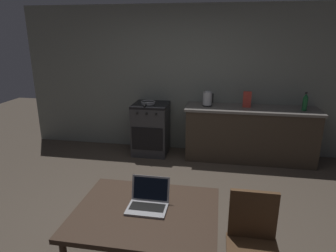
{
  "coord_description": "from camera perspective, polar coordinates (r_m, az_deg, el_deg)",
  "views": [
    {
      "loc": [
        0.66,
        -2.83,
        2.07
      ],
      "look_at": [
        0.0,
        0.91,
        0.89
      ],
      "focal_mm": 31.72,
      "sensor_mm": 36.0,
      "label": 1
    }
  ],
  "objects": [
    {
      "name": "ground_plane",
      "position": [
        3.57,
        -2.68,
        -18.18
      ],
      "size": [
        12.0,
        12.0,
        0.0
      ],
      "primitive_type": "plane",
      "color": "#473D33"
    },
    {
      "name": "back_wall",
      "position": [
        5.33,
        6.06,
        8.67
      ],
      "size": [
        6.4,
        0.1,
        2.55
      ],
      "primitive_type": "cube",
      "color": "slate",
      "rests_on": "ground_plane"
    },
    {
      "name": "kitchen_counter",
      "position": [
        5.19,
        15.38,
        -1.43
      ],
      "size": [
        2.16,
        0.64,
        0.91
      ],
      "color": "#382D23",
      "rests_on": "ground_plane"
    },
    {
      "name": "stove_oven",
      "position": [
        5.29,
        -3.27,
        -0.49
      ],
      "size": [
        0.6,
        0.62,
        0.91
      ],
      "color": "#2D2D30",
      "rests_on": "ground_plane"
    },
    {
      "name": "dining_table",
      "position": [
        2.52,
        -4.26,
        -17.2
      ],
      "size": [
        1.15,
        0.92,
        0.71
      ],
      "color": "#332319",
      "rests_on": "ground_plane"
    },
    {
      "name": "chair",
      "position": [
        2.59,
        15.91,
        -20.39
      ],
      "size": [
        0.4,
        0.4,
        0.89
      ],
      "rotation": [
        0.0,
        0.0,
        -0.25
      ],
      "color": "#4C331E",
      "rests_on": "ground_plane"
    },
    {
      "name": "laptop",
      "position": [
        2.5,
        -3.84,
        -14.36
      ],
      "size": [
        0.32,
        0.28,
        0.22
      ],
      "rotation": [
        0.0,
        0.0,
        0.1
      ],
      "color": "#99999E",
      "rests_on": "dining_table"
    },
    {
      "name": "electric_kettle",
      "position": [
        5.02,
        7.58,
        5.18
      ],
      "size": [
        0.18,
        0.16,
        0.25
      ],
      "color": "black",
      "rests_on": "kitchen_counter"
    },
    {
      "name": "bottle",
      "position": [
        5.14,
        24.87,
        4.21
      ],
      "size": [
        0.08,
        0.08,
        0.29
      ],
      "color": "#19592D",
      "rests_on": "kitchen_counter"
    },
    {
      "name": "frying_pan",
      "position": [
        5.15,
        -3.89,
        4.52
      ],
      "size": [
        0.25,
        0.42,
        0.05
      ],
      "color": "gray",
      "rests_on": "stove_oven"
    },
    {
      "name": "cereal_box",
      "position": [
        5.05,
        14.95,
        4.95
      ],
      "size": [
        0.13,
        0.05,
        0.26
      ],
      "color": "#B2382D",
      "rests_on": "kitchen_counter"
    }
  ]
}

